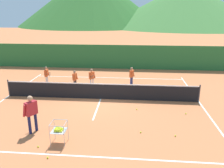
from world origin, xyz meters
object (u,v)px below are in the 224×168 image
Objects in this scene: tennis_net at (101,91)px; tennis_ball_2 at (38,147)px; instructor at (31,111)px; tennis_ball_1 at (186,114)px; ball_cart at (59,130)px; student_0 at (47,74)px; tennis_ball_0 at (141,132)px; student_2 at (92,77)px; student_1 at (75,78)px; tennis_ball_3 at (137,109)px; tennis_ball_4 at (48,158)px; student_3 at (132,75)px; tennis_ball_5 at (175,136)px.

tennis_ball_2 is (-1.72, -5.32, -0.47)m from tennis_net.
tennis_net is 4.84m from instructor.
tennis_net is at bearing 159.42° from tennis_ball_1.
ball_cart is 1.00m from tennis_ball_2.
student_0 is 1.51× the size of ball_cart.
tennis_ball_0 is 1.00× the size of tennis_ball_1.
tennis_ball_0 is at bearing 3.96° from instructor.
student_2 is 7.44m from tennis_ball_2.
student_2 reaches higher than ball_cart.
student_2 is 6.73m from tennis_ball_1.
student_2 is (1.10, 0.28, 0.04)m from student_1.
student_1 is at bearing 142.54° from tennis_ball_3.
tennis_ball_2 is 1.00× the size of tennis_ball_4.
student_3 is 1.51× the size of ball_cart.
tennis_ball_2 is (-6.36, -3.58, 0.00)m from tennis_ball_1.
student_3 is (3.80, 0.91, 0.05)m from student_1.
student_3 is 19.99× the size of tennis_ball_0.
student_3 is 8.77m from tennis_ball_2.
student_1 is at bearing -166.47° from student_3.
tennis_ball_0 is at bearing -85.99° from student_3.
tennis_ball_1 is at bearing 41.73° from tennis_ball_0.
student_1 is at bearing 92.12° from tennis_ball_2.
instructor is at bearing -176.04° from tennis_ball_0.
tennis_net is 169.24× the size of tennis_ball_5.
tennis_ball_5 is at bearing -45.36° from student_1.
tennis_ball_5 is (4.60, -6.05, -0.77)m from student_2.
tennis_net is 8.47× the size of student_3.
tennis_net reaches higher than tennis_ball_5.
tennis_ball_0 and tennis_ball_5 have the same top height.
tennis_ball_2 is (-3.54, -7.99, -0.78)m from student_3.
student_0 is (-4.16, 2.36, 0.32)m from tennis_net.
ball_cart is (3.17, -7.29, -0.22)m from student_0.
tennis_ball_0 is at bearing -43.96° from student_0.
tennis_net is 8.57× the size of student_2.
ball_cart is at bearing -150.46° from tennis_ball_1.
tennis_net is 169.24× the size of tennis_ball_0.
student_3 is at bearing 94.01° from tennis_ball_0.
student_0 is 19.93× the size of tennis_ball_0.
student_3 reaches higher than tennis_ball_0.
ball_cart is (1.40, -0.76, -0.42)m from instructor.
student_2 is at bearing 118.23° from tennis_ball_0.
tennis_net is 9.03× the size of student_1.
instructor reaches higher than student_1.
instructor is 2.42m from tennis_ball_4.
student_2 is (3.28, -0.33, -0.01)m from student_0.
student_1 is 18.75× the size of tennis_ball_3.
tennis_ball_4 is at bearing -46.32° from tennis_ball_2.
tennis_ball_5 is at bearing -111.96° from tennis_ball_1.
tennis_ball_2 is at bearing -107.91° from tennis_net.
student_1 is 6.76m from ball_cart.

